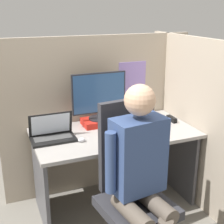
# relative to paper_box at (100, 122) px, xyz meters

# --- Properties ---
(cubicle_panel_back) EXTENTS (1.91, 0.05, 1.53)m
(cubicle_panel_back) POSITION_rel_paper_box_xyz_m (0.07, 0.18, 0.00)
(cubicle_panel_back) COLOR tan
(cubicle_panel_back) RESTS_ON ground
(cubicle_panel_right) EXTENTS (0.04, 1.38, 1.53)m
(cubicle_panel_right) POSITION_rel_paper_box_xyz_m (0.79, -0.28, 0.00)
(cubicle_panel_right) COLOR tan
(cubicle_panel_right) RESTS_ON ground
(desk) EXTENTS (1.41, 0.73, 0.74)m
(desk) POSITION_rel_paper_box_xyz_m (0.06, -0.21, -0.21)
(desk) COLOR #9E9993
(desk) RESTS_ON ground
(paper_box) EXTENTS (0.31, 0.21, 0.06)m
(paper_box) POSITION_rel_paper_box_xyz_m (0.00, 0.00, 0.00)
(paper_box) COLOR red
(paper_box) RESTS_ON desk
(monitor) EXTENTS (0.50, 0.20, 0.43)m
(monitor) POSITION_rel_paper_box_xyz_m (0.00, 0.00, 0.25)
(monitor) COLOR #232328
(monitor) RESTS_ON paper_box
(laptop) EXTENTS (0.36, 0.20, 0.22)m
(laptop) POSITION_rel_paper_box_xyz_m (-0.47, -0.18, 0.02)
(laptop) COLOR black
(laptop) RESTS_ON desk
(mouse) EXTENTS (0.06, 0.04, 0.03)m
(mouse) POSITION_rel_paper_box_xyz_m (-0.27, -0.31, -0.01)
(mouse) COLOR silver
(mouse) RESTS_ON desk
(stapler) EXTENTS (0.04, 0.13, 0.04)m
(stapler) POSITION_rel_paper_box_xyz_m (0.67, -0.17, -0.01)
(stapler) COLOR black
(stapler) RESTS_ON desk
(carrot_toy) EXTENTS (0.04, 0.16, 0.04)m
(carrot_toy) POSITION_rel_paper_box_xyz_m (0.36, -0.46, -0.01)
(carrot_toy) COLOR orange
(carrot_toy) RESTS_ON desk
(office_chair) EXTENTS (0.54, 0.57, 1.16)m
(office_chair) POSITION_rel_paper_box_xyz_m (-0.05, -0.81, -0.17)
(office_chair) COLOR #2D2D33
(office_chair) RESTS_ON ground
(person) EXTENTS (0.48, 0.49, 1.33)m
(person) POSITION_rel_paper_box_xyz_m (-0.08, -0.99, 0.01)
(person) COLOR brown
(person) RESTS_ON ground
(coffee_mug) EXTENTS (0.09, 0.09, 0.08)m
(coffee_mug) POSITION_rel_paper_box_xyz_m (0.36, -0.03, 0.01)
(coffee_mug) COLOR white
(coffee_mug) RESTS_ON desk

